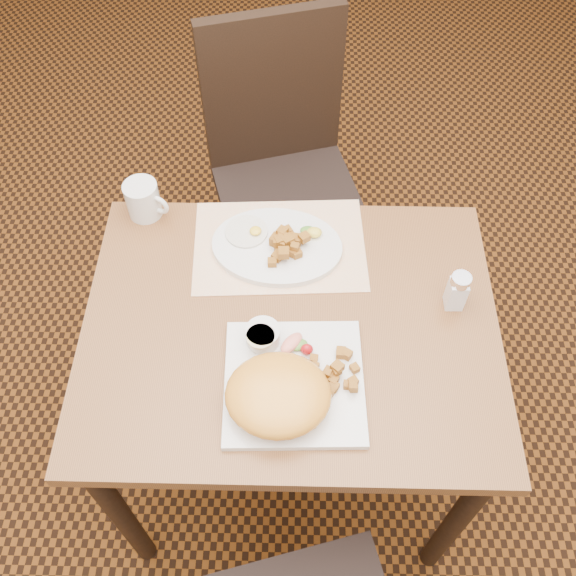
{
  "coord_description": "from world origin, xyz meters",
  "views": [
    {
      "loc": [
        0.01,
        -0.73,
        1.92
      ],
      "look_at": [
        -0.01,
        0.05,
        0.82
      ],
      "focal_mm": 40.0,
      "sensor_mm": 36.0,
      "label": 1
    }
  ],
  "objects_px": {
    "table": "(290,350)",
    "salt_shaker": "(457,291)",
    "chair_far": "(282,162)",
    "coffee_mug": "(144,200)",
    "plate_oval": "(277,246)",
    "plate_square": "(294,382)"
  },
  "relations": [
    {
      "from": "plate_oval",
      "to": "salt_shaker",
      "type": "height_order",
      "value": "salt_shaker"
    },
    {
      "from": "chair_far",
      "to": "plate_oval",
      "type": "distance_m",
      "value": 0.56
    },
    {
      "from": "table",
      "to": "coffee_mug",
      "type": "xyz_separation_m",
      "value": [
        -0.36,
        0.32,
        0.16
      ]
    },
    {
      "from": "chair_far",
      "to": "coffee_mug",
      "type": "height_order",
      "value": "chair_far"
    },
    {
      "from": "plate_square",
      "to": "plate_oval",
      "type": "xyz_separation_m",
      "value": [
        -0.05,
        0.35,
        0.0
      ]
    },
    {
      "from": "salt_shaker",
      "to": "plate_square",
      "type": "bearing_deg",
      "value": -149.57
    },
    {
      "from": "table",
      "to": "chair_far",
      "type": "distance_m",
      "value": 0.73
    },
    {
      "from": "plate_square",
      "to": "salt_shaker",
      "type": "distance_m",
      "value": 0.4
    },
    {
      "from": "plate_oval",
      "to": "chair_far",
      "type": "bearing_deg",
      "value": 90.26
    },
    {
      "from": "plate_square",
      "to": "salt_shaker",
      "type": "xyz_separation_m",
      "value": [
        0.35,
        0.2,
        0.04
      ]
    },
    {
      "from": "salt_shaker",
      "to": "table",
      "type": "bearing_deg",
      "value": -170.28
    },
    {
      "from": "table",
      "to": "plate_square",
      "type": "height_order",
      "value": "plate_square"
    },
    {
      "from": "chair_far",
      "to": "salt_shaker",
      "type": "relative_size",
      "value": 9.7
    },
    {
      "from": "chair_far",
      "to": "salt_shaker",
      "type": "distance_m",
      "value": 0.81
    },
    {
      "from": "coffee_mug",
      "to": "plate_square",
      "type": "bearing_deg",
      "value": -51.24
    },
    {
      "from": "table",
      "to": "chair_far",
      "type": "xyz_separation_m",
      "value": [
        -0.04,
        0.72,
        -0.1
      ]
    },
    {
      "from": "plate_square",
      "to": "coffee_mug",
      "type": "relative_size",
      "value": 2.57
    },
    {
      "from": "plate_square",
      "to": "salt_shaker",
      "type": "bearing_deg",
      "value": 30.43
    },
    {
      "from": "plate_oval",
      "to": "salt_shaker",
      "type": "distance_m",
      "value": 0.42
    },
    {
      "from": "table",
      "to": "salt_shaker",
      "type": "relative_size",
      "value": 9.0
    },
    {
      "from": "table",
      "to": "chair_far",
      "type": "bearing_deg",
      "value": 93.01
    },
    {
      "from": "chair_far",
      "to": "coffee_mug",
      "type": "relative_size",
      "value": 8.89
    }
  ]
}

